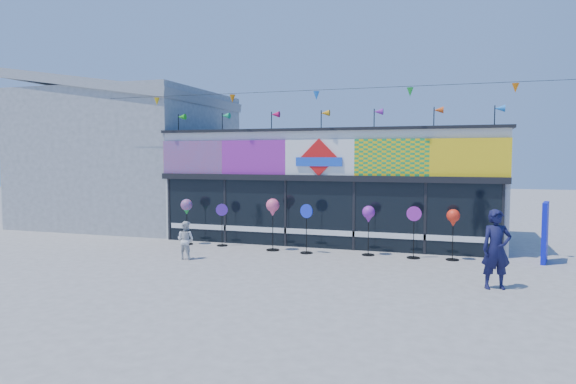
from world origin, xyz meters
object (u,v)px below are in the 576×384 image
at_px(blue_sign, 545,232).
at_px(child, 186,240).
at_px(spinner_4, 369,216).
at_px(spinner_6, 453,219).
at_px(spinner_5, 414,231).
at_px(spinner_2, 273,209).
at_px(adult_man, 496,249).
at_px(spinner_0, 187,208).
at_px(spinner_1, 222,224).
at_px(spinner_3, 306,227).

xyz_separation_m(blue_sign, child, (-10.34, -2.79, -0.32)).
xyz_separation_m(spinner_4, spinner_6, (2.55, 0.01, -0.02)).
bearing_deg(spinner_5, child, -161.10).
bearing_deg(child, spinner_6, -157.92).
relative_size(blue_sign, spinner_5, 1.12).
relative_size(spinner_2, adult_man, 0.92).
height_order(spinner_2, adult_man, adult_man).
bearing_deg(spinner_4, spinner_0, 179.96).
bearing_deg(spinner_2, spinner_1, 172.33).
relative_size(spinner_3, spinner_5, 1.00).
bearing_deg(blue_sign, child, -152.84).
relative_size(spinner_1, adult_man, 0.78).
relative_size(spinner_0, spinner_6, 1.05).
height_order(spinner_4, spinner_6, spinner_4).
bearing_deg(spinner_1, spinner_4, -1.34).
bearing_deg(spinner_4, spinner_1, 178.66).
bearing_deg(spinner_6, spinner_1, 179.21).
bearing_deg(spinner_6, spinner_4, -179.68).
bearing_deg(spinner_1, spinner_6, -0.79).
height_order(spinner_2, spinner_3, spinner_2).
bearing_deg(spinner_3, spinner_5, 4.15).
relative_size(spinner_1, spinner_4, 0.94).
relative_size(spinner_2, child, 1.49).
height_order(spinner_5, adult_man, adult_man).
bearing_deg(spinner_2, spinner_6, 1.61).
distance_m(spinner_1, spinner_4, 5.17).
relative_size(spinner_0, spinner_1, 1.10).
xyz_separation_m(blue_sign, spinner_0, (-11.58, -0.47, 0.40)).
distance_m(spinner_0, spinner_4, 6.46).
bearing_deg(spinner_6, spinner_0, -179.94).
relative_size(spinner_1, spinner_6, 0.95).
height_order(spinner_1, spinner_2, spinner_2).
xyz_separation_m(spinner_3, spinner_4, (1.96, 0.29, 0.42)).
bearing_deg(blue_sign, spinner_3, -161.76).
xyz_separation_m(spinner_1, spinner_2, (1.98, -0.27, 0.61)).
bearing_deg(spinner_4, adult_man, -41.96).
distance_m(spinner_3, spinner_5, 3.37).
relative_size(spinner_1, spinner_3, 0.93).
bearing_deg(blue_sign, spinner_0, -165.57).
distance_m(spinner_4, spinner_5, 1.46).
distance_m(blue_sign, adult_man, 3.99).
bearing_deg(spinner_0, spinner_4, -0.04).
bearing_deg(spinner_5, spinner_6, 2.78).
bearing_deg(spinner_4, child, -156.15).
height_order(spinner_2, spinner_6, spinner_2).
bearing_deg(spinner_4, spinner_6, 0.32).
bearing_deg(spinner_3, spinner_4, 8.29).
distance_m(spinner_1, spinner_3, 3.21).
relative_size(spinner_2, spinner_4, 1.10).
xyz_separation_m(spinner_4, adult_man, (3.53, -3.18, -0.32)).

